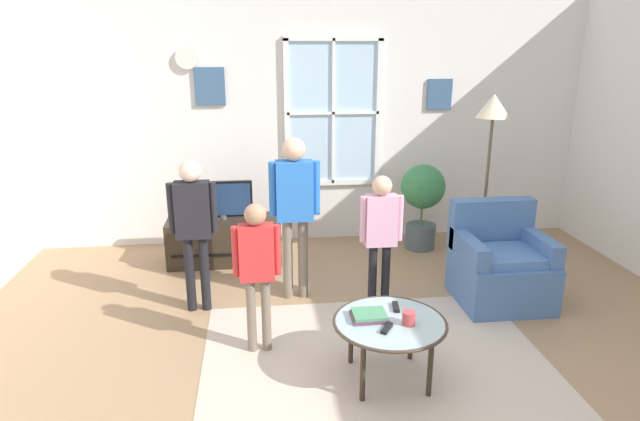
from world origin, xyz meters
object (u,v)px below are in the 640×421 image
at_px(tv_stand, 225,241).
at_px(remote_near_books, 387,328).
at_px(television, 222,199).
at_px(floor_lamp, 492,125).
at_px(coffee_table, 390,325).
at_px(person_black_shirt, 193,219).
at_px(armchair, 500,266).
at_px(person_blue_shirt, 295,200).
at_px(cup, 409,318).
at_px(potted_plant_by_window, 422,197).
at_px(book_stack, 369,316).
at_px(remote_near_cup, 396,307).
at_px(person_pink_shirt, 381,228).
at_px(person_red_shirt, 257,261).

distance_m(tv_stand, remote_near_books, 2.65).
height_order(television, floor_lamp, floor_lamp).
bearing_deg(coffee_table, person_black_shirt, 139.17).
height_order(armchair, floor_lamp, floor_lamp).
xyz_separation_m(armchair, person_blue_shirt, (-1.80, 0.27, 0.59)).
xyz_separation_m(television, floor_lamp, (2.57, -0.53, 0.80)).
bearing_deg(cup, television, 119.72).
bearing_deg(tv_stand, television, -90.00).
height_order(coffee_table, potted_plant_by_window, potted_plant_by_window).
xyz_separation_m(book_stack, remote_near_cup, (0.22, 0.13, -0.01)).
xyz_separation_m(book_stack, person_blue_shirt, (-0.40, 1.30, 0.45)).
xyz_separation_m(book_stack, person_pink_shirt, (0.28, 0.94, 0.29)).
relative_size(person_blue_shirt, potted_plant_by_window, 1.53).
bearing_deg(person_blue_shirt, person_pink_shirt, -27.04).
bearing_deg(remote_near_cup, armchair, 37.29).
bearing_deg(cup, floor_lamp, 54.89).
height_order(book_stack, person_red_shirt, person_red_shirt).
bearing_deg(remote_near_books, potted_plant_by_window, 68.44).
distance_m(armchair, coffee_table, 1.66).
bearing_deg(person_pink_shirt, coffee_table, -98.82).
relative_size(television, floor_lamp, 0.35).
bearing_deg(book_stack, armchair, 36.27).
bearing_deg(armchair, person_blue_shirt, 171.40).
distance_m(book_stack, person_black_shirt, 1.74).
xyz_separation_m(book_stack, potted_plant_by_window, (1.09, 2.38, 0.13)).
relative_size(cup, potted_plant_by_window, 0.09).
distance_m(remote_near_cup, person_red_shirt, 1.03).
xyz_separation_m(tv_stand, potted_plant_by_window, (2.17, 0.17, 0.35)).
relative_size(tv_stand, book_stack, 4.84).
xyz_separation_m(coffee_table, remote_near_books, (-0.05, -0.11, 0.04)).
distance_m(armchair, person_pink_shirt, 1.19).
bearing_deg(tv_stand, person_red_shirt, -79.26).
distance_m(coffee_table, person_black_shirt, 1.87).
relative_size(book_stack, person_black_shirt, 0.18).
relative_size(television, potted_plant_by_window, 0.64).
distance_m(coffee_table, remote_near_books, 0.13).
relative_size(person_blue_shirt, floor_lamp, 0.83).
height_order(person_pink_shirt, potted_plant_by_window, person_pink_shirt).
distance_m(television, person_pink_shirt, 1.86).
xyz_separation_m(remote_near_cup, potted_plant_by_window, (0.87, 2.26, 0.14)).
height_order(book_stack, person_pink_shirt, person_pink_shirt).
distance_m(person_pink_shirt, person_blue_shirt, 0.79).
height_order(television, remote_near_cup, television).
xyz_separation_m(armchair, floor_lamp, (0.10, 0.65, 1.16)).
distance_m(tv_stand, person_black_shirt, 1.23).
height_order(book_stack, cup, cup).
xyz_separation_m(television, person_black_shirt, (-0.17, -1.06, 0.14)).
distance_m(person_pink_shirt, floor_lamp, 1.59).
height_order(person_pink_shirt, person_blue_shirt, person_blue_shirt).
distance_m(book_stack, person_blue_shirt, 1.43).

